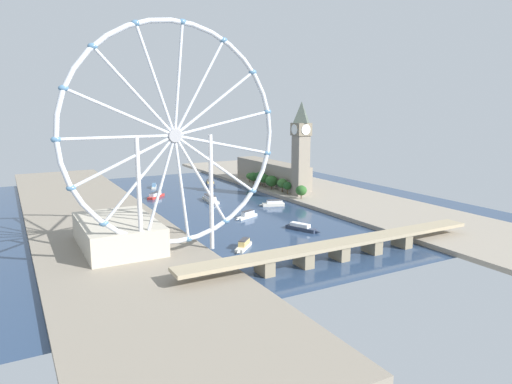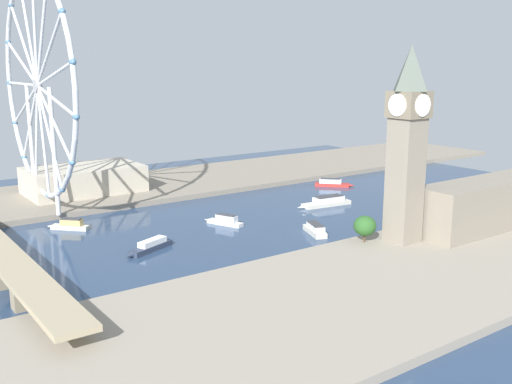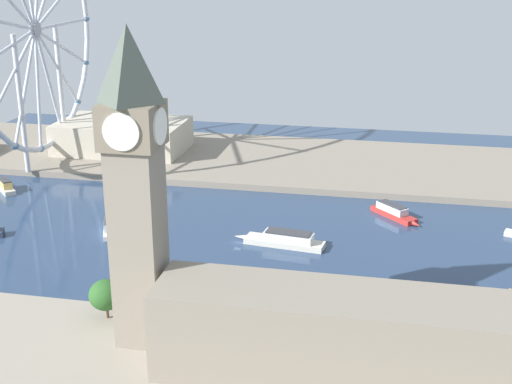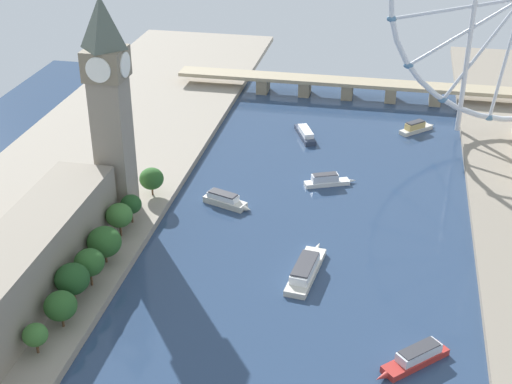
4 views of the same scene
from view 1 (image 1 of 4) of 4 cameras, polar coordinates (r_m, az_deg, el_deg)
ground_plane at (r=393.87m, az=-4.48°, el=-1.62°), size 379.36×379.36×0.00m
riverbank_left at (r=445.91m, az=7.87°, el=-0.03°), size 90.00×520.00×3.00m
riverbank_right at (r=364.49m, az=-19.67°, el=-3.00°), size 90.00×520.00×3.00m
clock_tower at (r=416.56m, az=5.60°, el=5.56°), size 15.10×15.10×84.33m
parliament_block at (r=479.91m, az=1.94°, el=2.40°), size 22.00×115.38×23.08m
tree_row_embankment at (r=449.83m, az=1.79°, el=1.43°), size 12.45×108.94×14.34m
ferris_wheel at (r=247.84m, az=-10.06°, el=6.77°), size 119.59×3.20×124.51m
riverside_hall at (r=279.64m, az=-16.77°, el=-4.91°), size 40.91×66.40×15.78m
river_bridge at (r=259.49m, az=10.31°, el=-6.69°), size 191.36×13.15×9.91m
tour_boat_0 at (r=485.22m, az=-12.54°, el=0.73°), size 10.18×21.89×4.54m
tour_boat_1 at (r=408.99m, az=-5.67°, el=-0.85°), size 11.12×35.20×5.66m
tour_boat_2 at (r=348.04m, az=-1.12°, el=-2.88°), size 22.30×11.60×5.36m
tour_boat_3 at (r=315.39m, az=5.71°, el=-4.41°), size 13.76×26.30×4.72m
tour_boat_4 at (r=496.22m, az=-5.67°, el=1.16°), size 18.49×36.51×4.74m
tour_boat_5 at (r=432.85m, az=-12.32°, el=-0.41°), size 21.50×20.86×5.34m
tour_boat_6 at (r=388.55m, az=2.15°, el=-1.42°), size 21.73×11.59×5.39m
tour_boat_7 at (r=274.61m, az=-1.56°, el=-6.61°), size 17.87×17.68×5.64m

